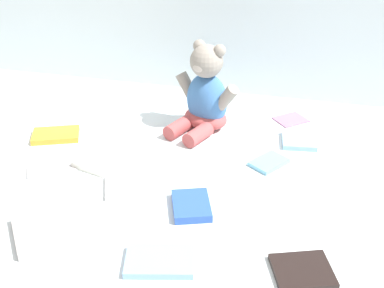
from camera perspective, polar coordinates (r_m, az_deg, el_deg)
The scene contains 13 objects.
ground_plane at distance 1.38m, azimuth 1.42°, elevation -1.62°, with size 3.20×3.20×0.00m, color silver.
teddy_bear at distance 1.49m, azimuth 1.48°, elevation 5.20°, with size 0.21×0.22×0.26m.
book_case_0 at distance 1.37m, azimuth 8.58°, elevation -2.05°, with size 0.07×0.10×0.01m, color #72BEE4.
book_case_1 at distance 1.19m, azimuth -0.07°, elevation -6.90°, with size 0.09×0.11×0.02m, color #2B53B0.
book_case_2 at distance 1.06m, azimuth 12.21°, elevation -13.66°, with size 0.10×0.11×0.01m, color black.
book_case_3 at distance 1.05m, azimuth -3.87°, elevation -12.88°, with size 0.09×0.14×0.01m, color #80AEE4.
book_case_5 at distance 1.16m, azimuth -17.11°, elevation -9.46°, with size 0.09×0.14×0.02m, color #A79D9D.
book_case_6 at distance 1.37m, azimuth -10.44°, elevation -1.89°, with size 0.10×0.10×0.02m, color white.
book_case_7 at distance 1.52m, azimuth -14.95°, elevation 0.97°, with size 0.08×0.13×0.02m, color gold.
book_case_8 at distance 1.27m, azimuth -6.91°, elevation -4.64°, with size 0.10×0.12×0.01m, color white.
book_case_9 at distance 1.60m, azimuth 10.97°, elevation 2.76°, with size 0.07×0.09×0.01m, color #AF6B92.
book_case_10 at distance 1.39m, azimuth -15.39°, elevation -2.29°, with size 0.09×0.13×0.01m, color #9D9C9E.
book_case_11 at distance 1.48m, azimuth 11.85°, elevation 0.38°, with size 0.10×0.09×0.01m, color #86B5DA.
Camera 1 is at (0.25, -1.15, 0.72)m, focal length 47.83 mm.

